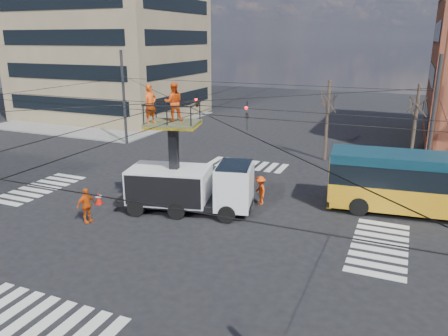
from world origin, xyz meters
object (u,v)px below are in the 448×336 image
at_px(utility_truck, 189,173).
at_px(worker_ground, 86,206).
at_px(traffic_cone, 99,198).
at_px(flagger, 260,190).
at_px(city_bus, 437,184).

relative_size(utility_truck, worker_ground, 4.06).
bearing_deg(traffic_cone, utility_truck, 11.90).
distance_m(traffic_cone, flagger, 9.05).
xyz_separation_m(city_bus, flagger, (-8.88, -2.08, -0.90)).
height_order(city_bus, traffic_cone, city_bus).
xyz_separation_m(utility_truck, worker_ground, (-4.05, -3.38, -1.26)).
bearing_deg(traffic_cone, flagger, 22.99).
bearing_deg(city_bus, flagger, -173.05).
bearing_deg(worker_ground, flagger, -36.59).
xyz_separation_m(utility_truck, flagger, (3.15, 2.44, -1.35)).
xyz_separation_m(traffic_cone, worker_ground, (1.11, -2.29, 0.55)).
relative_size(city_bus, worker_ground, 6.13).
distance_m(utility_truck, flagger, 4.21).
distance_m(utility_truck, traffic_cone, 5.58).
bearing_deg(utility_truck, flagger, 24.75).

